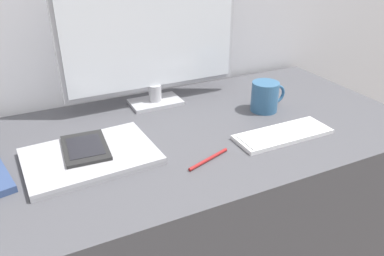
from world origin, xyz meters
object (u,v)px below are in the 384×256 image
Objects in this scene: keyboard at (283,134)px; ereader at (85,148)px; laptop at (90,156)px; coffee_mug at (265,96)px; pen at (209,160)px; monitor at (152,35)px.

ereader is at bearing 165.14° from keyboard.
keyboard is 1.71× the size of ereader.
laptop is 2.00× the size of ereader.
coffee_mug is (0.59, 0.06, 0.04)m from laptop.
keyboard is 0.85× the size of laptop.
coffee_mug is at bearing 5.60° from laptop.
keyboard reaches higher than pen.
ereader is 1.36× the size of coffee_mug.
monitor is at bearing 88.81° from pen.
coffee_mug reaches higher than keyboard.
ereader is at bearing -139.80° from monitor.
coffee_mug is (0.06, 0.18, 0.04)m from keyboard.
laptop is (-0.53, 0.12, 0.00)m from keyboard.
coffee_mug is at bearing 71.44° from keyboard.
keyboard is at bearing -108.56° from coffee_mug.
monitor is at bearing 145.45° from coffee_mug.
monitor is 0.44m from ereader.
ereader is at bearing 148.92° from pen.
pen is at bearing -31.08° from ereader.
coffee_mug is (0.60, 0.03, 0.03)m from ereader.
coffee_mug is at bearing 32.45° from pen.
pen is at bearing -174.18° from keyboard.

